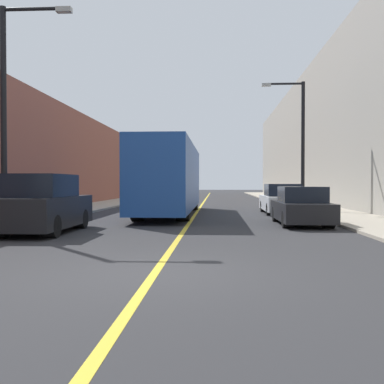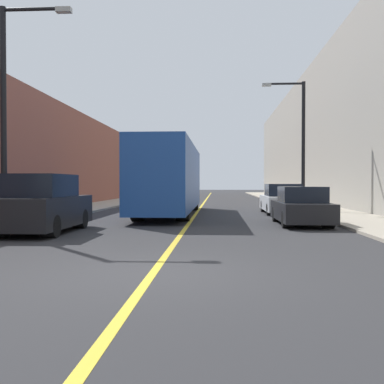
% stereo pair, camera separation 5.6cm
% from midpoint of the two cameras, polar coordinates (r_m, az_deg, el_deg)
% --- Properties ---
extents(ground_plane, '(200.00, 200.00, 0.00)m').
position_cam_midpoint_polar(ground_plane, '(8.15, -4.77, -10.22)').
color(ground_plane, '#2D2D30').
extents(sidewalk_left, '(3.05, 72.00, 0.10)m').
position_cam_midpoint_polar(sidewalk_left, '(38.83, -8.95, -1.17)').
color(sidewalk_left, '#A89E8C').
rests_on(sidewalk_left, ground).
extents(sidewalk_right, '(3.05, 72.00, 0.10)m').
position_cam_midpoint_polar(sidewalk_right, '(38.41, 12.30, -1.21)').
color(sidewalk_right, '#A89E8C').
rests_on(sidewalk_right, ground).
extents(building_row_left, '(4.00, 72.00, 6.69)m').
position_cam_midpoint_polar(building_row_left, '(39.74, -13.94, 3.61)').
color(building_row_left, brown).
rests_on(building_row_left, ground).
extents(building_row_right, '(4.00, 72.00, 11.30)m').
position_cam_midpoint_polar(building_row_right, '(39.30, 17.46, 6.99)').
color(building_row_right, gray).
rests_on(building_row_right, ground).
extents(road_center_line, '(0.16, 72.00, 0.01)m').
position_cam_midpoint_polar(road_center_line, '(37.96, 1.62, -1.28)').
color(road_center_line, gold).
rests_on(road_center_line, ground).
extents(bus, '(2.45, 12.62, 3.50)m').
position_cam_midpoint_polar(bus, '(22.81, -2.69, 1.83)').
color(bus, '#1E4793').
rests_on(bus, ground).
extents(parked_suv_left, '(1.93, 4.51, 1.89)m').
position_cam_midpoint_polar(parked_suv_left, '(15.26, -18.32, -1.67)').
color(parked_suv_left, black).
rests_on(parked_suv_left, ground).
extents(car_right_near, '(1.81, 4.43, 1.47)m').
position_cam_midpoint_polar(car_right_near, '(17.74, 13.77, -1.93)').
color(car_right_near, black).
rests_on(car_right_near, ground).
extents(car_right_mid, '(1.89, 4.77, 1.56)m').
position_cam_midpoint_polar(car_right_mid, '(23.97, 11.43, -1.04)').
color(car_right_mid, silver).
rests_on(car_right_mid, ground).
extents(street_lamp_left, '(2.39, 0.24, 7.28)m').
position_cam_midpoint_polar(street_lamp_left, '(16.17, -22.08, 10.46)').
color(street_lamp_left, black).
rests_on(street_lamp_left, sidewalk_left).
extents(street_lamp_right, '(2.39, 0.24, 7.14)m').
position_cam_midpoint_polar(street_lamp_right, '(25.87, 13.57, 6.81)').
color(street_lamp_right, black).
rests_on(street_lamp_right, sidewalk_right).
extents(pedestrian, '(0.35, 0.23, 1.61)m').
position_cam_midpoint_polar(pedestrian, '(18.19, -23.06, -1.05)').
color(pedestrian, navy).
rests_on(pedestrian, sidewalk_left).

